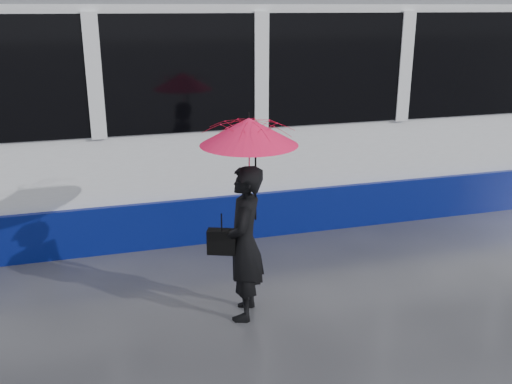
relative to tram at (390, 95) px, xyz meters
name	(u,v)px	position (x,y,z in m)	size (l,w,h in m)	color
ground	(289,277)	(-2.53, -2.50, -1.64)	(90.00, 90.00, 0.00)	#2B2A2F
rails	(236,207)	(-2.53, 0.00, -1.63)	(34.00, 1.51, 0.02)	#3F3D38
tram	(390,95)	(0.00, 0.00, 0.00)	(26.00, 2.56, 3.35)	white
woman	(244,243)	(-3.24, -3.16, -0.86)	(0.57, 0.37, 1.56)	black
umbrella	(249,150)	(-3.19, -3.16, 0.07)	(1.19, 1.19, 1.05)	#E71376
handbag	(222,242)	(-3.46, -3.14, -0.82)	(0.30, 0.22, 0.42)	black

